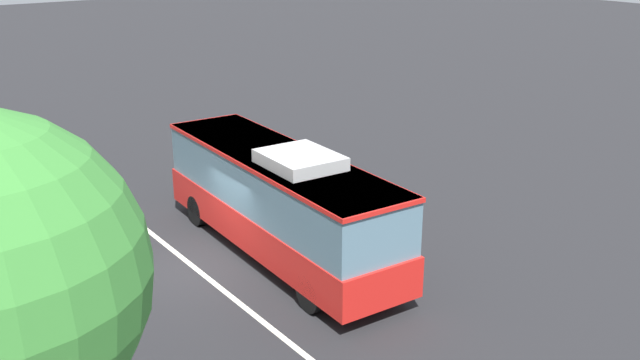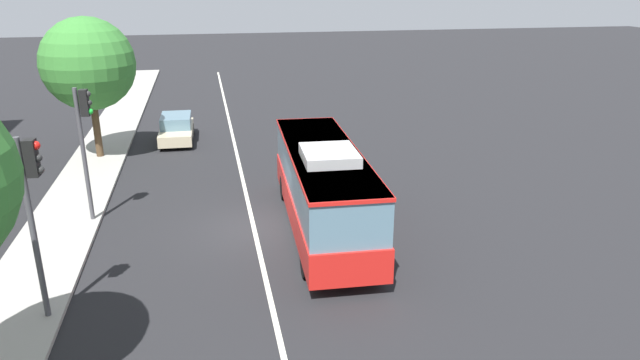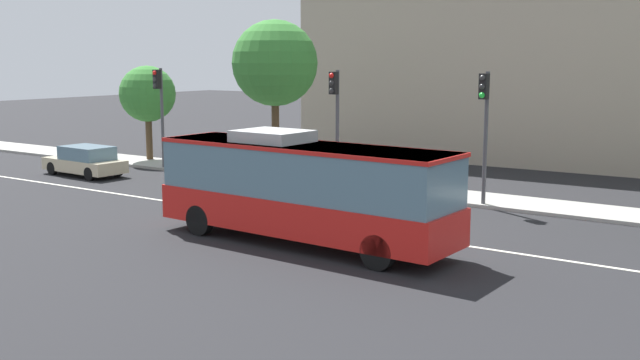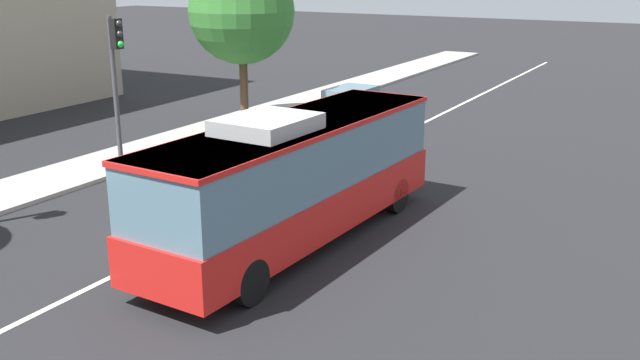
{
  "view_description": "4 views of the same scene",
  "coord_description": "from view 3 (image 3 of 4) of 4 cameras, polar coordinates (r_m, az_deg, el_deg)",
  "views": [
    {
      "loc": [
        -17.35,
        8.1,
        9.31
      ],
      "look_at": [
        -1.58,
        -3.44,
        2.38
      ],
      "focal_mm": 40.35,
      "sensor_mm": 36.0,
      "label": 1
    },
    {
      "loc": [
        -19.85,
        1.5,
        8.9
      ],
      "look_at": [
        -0.82,
        -2.39,
        2.0
      ],
      "focal_mm": 32.11,
      "sensor_mm": 36.0,
      "label": 2
    },
    {
      "loc": [
        12.12,
        -20.73,
        5.68
      ],
      "look_at": [
        0.07,
        -2.84,
        2.12
      ],
      "focal_mm": 41.45,
      "sensor_mm": 36.0,
      "label": 3
    },
    {
      "loc": [
        -15.13,
        -11.39,
        6.75
      ],
      "look_at": [
        -1.39,
        -3.54,
        1.96
      ],
      "focal_mm": 39.92,
      "sensor_mm": 36.0,
      "label": 4
    }
  ],
  "objects": [
    {
      "name": "street_tree_kerbside_centre",
      "position": [
        34.82,
        -3.51,
        8.96
      ],
      "size": [
        4.01,
        4.01,
        7.48
      ],
      "color": "#4C3823",
      "rests_on": "ground_plane"
    },
    {
      "name": "ground_plane",
      "position": [
        24.68,
        3.56,
        -3.96
      ],
      "size": [
        160.0,
        160.0,
        0.0
      ],
      "primitive_type": "plane",
      "color": "black"
    },
    {
      "name": "lane_centre_line",
      "position": [
        24.68,
        3.56,
        -3.95
      ],
      "size": [
        76.0,
        0.16,
        0.01
      ],
      "primitive_type": "cube",
      "color": "silver",
      "rests_on": "ground_plane"
    },
    {
      "name": "street_tree_kerbside_right",
      "position": [
        41.92,
        -13.18,
        6.46
      ],
      "size": [
        3.08,
        3.08,
        5.3
      ],
      "color": "#4C3823",
      "rests_on": "ground_plane"
    },
    {
      "name": "traffic_light_near_corner",
      "position": [
        31.81,
        1.2,
        5.55
      ],
      "size": [
        0.34,
        0.62,
        5.2
      ],
      "rotation": [
        0.0,
        0.0,
        -1.63
      ],
      "color": "#47474C",
      "rests_on": "ground_plane"
    },
    {
      "name": "sedan_beige",
      "position": [
        37.89,
        -17.66,
        1.41
      ],
      "size": [
        4.58,
        2.02,
        1.46
      ],
      "rotation": [
        0.0,
        0.0,
        3.09
      ],
      "color": "#C6B793",
      "rests_on": "ground_plane"
    },
    {
      "name": "transit_bus",
      "position": [
        22.65,
        -1.36,
        -0.48
      ],
      "size": [
        10.1,
        2.92,
        3.46
      ],
      "rotation": [
        0.0,
        0.0,
        -0.04
      ],
      "color": "red",
      "rests_on": "ground_plane"
    },
    {
      "name": "traffic_light_far_corner",
      "position": [
        38.48,
        -12.28,
        6.0
      ],
      "size": [
        0.33,
        0.62,
        5.2
      ],
      "rotation": [
        0.0,
        0.0,
        -1.54
      ],
      "color": "#47474C",
      "rests_on": "ground_plane"
    },
    {
      "name": "traffic_light_mid_block",
      "position": [
        28.64,
        12.59,
        4.9
      ],
      "size": [
        0.34,
        0.62,
        5.2
      ],
      "rotation": [
        0.0,
        0.0,
        -1.65
      ],
      "color": "#47474C",
      "rests_on": "ground_plane"
    },
    {
      "name": "office_block_background",
      "position": [
        46.27,
        18.01,
        10.3
      ],
      "size": [
        27.56,
        14.79,
        13.6
      ],
      "rotation": [
        0.0,
        0.0,
        0.03
      ],
      "color": "tan",
      "rests_on": "ground_plane"
    },
    {
      "name": "sidewalk_kerb",
      "position": [
        30.86,
        10.24,
        -1.26
      ],
      "size": [
        80.0,
        2.71,
        0.14
      ],
      "primitive_type": "cube",
      "color": "#9E9B93",
      "rests_on": "ground_plane"
    }
  ]
}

